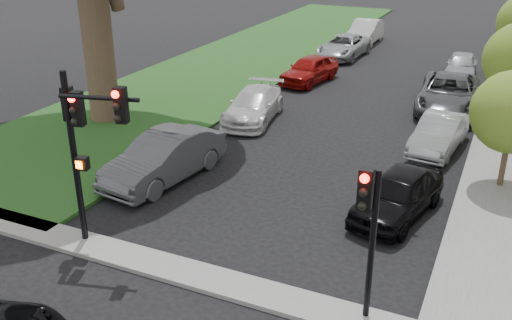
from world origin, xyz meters
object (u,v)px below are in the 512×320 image
at_px(car_parked_3, 461,65).
at_px(car_parked_7, 309,69).
at_px(traffic_signal_main, 83,130).
at_px(car_parked_1, 439,134).
at_px(car_parked_5, 164,158).
at_px(traffic_signal_secondary, 368,218).
at_px(car_parked_9, 365,32).
at_px(car_parked_8, 343,46).
at_px(car_parked_2, 449,93).
at_px(car_parked_0, 398,194).
at_px(car_parked_6, 253,105).

distance_m(car_parked_3, car_parked_7, 8.35).
xyz_separation_m(traffic_signal_main, car_parked_3, (6.84, 21.89, -2.60)).
xyz_separation_m(car_parked_1, car_parked_5, (-7.87, -6.47, 0.13)).
height_order(traffic_signal_secondary, car_parked_7, traffic_signal_secondary).
relative_size(traffic_signal_secondary, car_parked_7, 0.87).
height_order(car_parked_3, car_parked_9, car_parked_9).
relative_size(car_parked_8, car_parked_9, 1.04).
distance_m(traffic_signal_main, car_parked_7, 17.71).
distance_m(car_parked_2, car_parked_5, 13.84).
xyz_separation_m(car_parked_3, car_parked_5, (-7.41, -17.66, 0.12)).
bearing_deg(car_parked_0, car_parked_7, 131.69).
bearing_deg(car_parked_9, car_parked_7, -91.47).
bearing_deg(car_parked_1, car_parked_8, 126.14).
bearing_deg(car_parked_2, car_parked_0, -93.44).
xyz_separation_m(car_parked_0, car_parked_7, (-7.24, 12.55, 0.02)).
relative_size(traffic_signal_secondary, car_parked_8, 0.74).
distance_m(traffic_signal_secondary, car_parked_0, 5.34).
bearing_deg(car_parked_2, car_parked_6, -149.71).
bearing_deg(traffic_signal_main, car_parked_0, 35.53).
xyz_separation_m(traffic_signal_secondary, car_parked_6, (-7.66, 10.94, -1.84)).
relative_size(car_parked_6, car_parked_9, 0.98).
xyz_separation_m(traffic_signal_main, traffic_signal_secondary, (7.23, -0.04, -0.76)).
relative_size(car_parked_0, car_parked_1, 1.02).
height_order(car_parked_7, car_parked_9, car_parked_9).
bearing_deg(car_parked_6, traffic_signal_main, -96.19).
bearing_deg(traffic_signal_secondary, car_parked_9, 104.55).
distance_m(car_parked_3, car_parked_9, 9.75).
height_order(traffic_signal_main, car_parked_1, traffic_signal_main).
distance_m(car_parked_1, car_parked_2, 5.15).
bearing_deg(car_parked_6, car_parked_5, -99.66).
xyz_separation_m(car_parked_0, car_parked_6, (-7.39, 5.92, -0.03)).
relative_size(car_parked_5, car_parked_9, 1.02).
xyz_separation_m(car_parked_0, car_parked_9, (-7.18, 23.65, 0.08)).
xyz_separation_m(car_parked_0, car_parked_2, (0.01, 10.86, 0.09)).
bearing_deg(car_parked_3, car_parked_7, -151.21).
height_order(traffic_signal_main, car_parked_3, traffic_signal_main).
relative_size(car_parked_0, car_parked_5, 0.85).
height_order(car_parked_1, car_parked_2, car_parked_2).
height_order(traffic_signal_main, car_parked_9, traffic_signal_main).
bearing_deg(car_parked_6, car_parked_0, -47.14).
bearing_deg(car_parked_7, car_parked_9, 99.37).
relative_size(traffic_signal_main, traffic_signal_secondary, 1.32).
distance_m(car_parked_0, car_parked_1, 5.73).
xyz_separation_m(car_parked_0, car_parked_1, (0.34, 5.72, -0.03)).
relative_size(traffic_signal_secondary, car_parked_1, 0.90).
bearing_deg(car_parked_1, car_parked_2, 99.73).
height_order(car_parked_6, car_parked_9, car_parked_9).
bearing_deg(car_parked_7, traffic_signal_secondary, -57.13).
distance_m(car_parked_7, car_parked_9, 11.10).
bearing_deg(car_parked_8, car_parked_3, -12.85).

